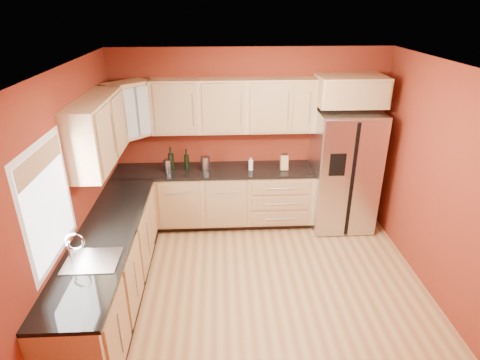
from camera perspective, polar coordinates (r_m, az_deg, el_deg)
The scene contains 23 objects.
floor at distance 4.92m, azimuth 3.11°, elevation -16.12°, with size 4.00×4.00×0.00m, color #9E673D.
ceiling at distance 3.79m, azimuth 4.02°, elevation 15.31°, with size 4.00×4.00×0.00m, color silver.
wall_back at distance 6.04m, azimuth 1.46°, elevation 6.10°, with size 4.00×0.04×2.60m, color maroon.
wall_front at distance 2.60m, azimuth 8.66°, elevation -22.80°, with size 4.00×0.04×2.60m, color maroon.
wall_left at distance 4.45m, azimuth -23.04°, elevation -2.90°, with size 0.04×4.00×2.60m, color maroon.
wall_right at distance 4.84m, azimuth 27.77°, elevation -1.65°, with size 0.04×4.00×2.60m, color maroon.
base_cabinets_back at distance 6.08m, azimuth -3.59°, elevation -2.61°, with size 2.90×0.60×0.88m, color #AC7A53.
base_cabinets_left at distance 4.79m, azimuth -17.90°, elevation -12.07°, with size 0.60×2.80×0.88m, color #AC7A53.
countertop_back at distance 5.88m, azimuth -3.71°, elevation 1.35°, with size 2.90×0.62×0.04m, color black.
countertop_left at distance 4.54m, azimuth -18.52°, elevation -7.37°, with size 0.62×2.80×0.04m, color black.
upper_cabinets_back at distance 5.72m, azimuth -0.90°, elevation 10.54°, with size 2.30×0.33×0.75m, color #AC7A53.
upper_cabinets_left at distance 4.85m, azimuth -19.55°, elevation 6.57°, with size 0.33×1.35×0.75m, color #AC7A53.
corner_upper_cabinet at distance 5.69m, azimuth -15.47°, elevation 9.59°, with size 0.62×0.33×0.75m, color #AC7A53.
over_fridge_cabinet at distance 5.82m, azimuth 15.45°, elevation 12.19°, with size 0.92×0.60×0.40m, color #AC7A53.
refrigerator at distance 6.09m, azimuth 14.46°, elevation 1.34°, with size 0.90×0.75×1.78m, color #B0B0B4.
window at distance 3.93m, azimuth -25.61°, elevation -2.96°, with size 0.03×0.90×1.00m, color white.
sink_faucet at distance 4.05m, azimuth -20.56°, elevation -9.00°, with size 0.50×0.42×0.30m, color white, non-canonical shape.
canister_left at distance 5.83m, azimuth -10.23°, elevation 2.02°, with size 0.12×0.12×0.19m, color #B0B0B4.
canister_right at distance 5.80m, azimuth -4.92°, elevation 2.33°, with size 0.13×0.13×0.21m, color #B0B0B4.
wine_bottle_a at distance 5.82m, azimuth -9.78°, elevation 2.93°, with size 0.08×0.08×0.37m, color black, non-canonical shape.
wine_bottle_b at distance 5.82m, azimuth -7.60°, elevation 2.87°, with size 0.07×0.07×0.32m, color black, non-canonical shape.
knife_block at distance 5.85m, azimuth 6.28°, elevation 2.50°, with size 0.11×0.10×0.21m, color tan.
soap_dispenser at distance 5.80m, azimuth 1.55°, elevation 2.32°, with size 0.06×0.06×0.19m, color white.
Camera 1 is at (-0.45, -3.72, 3.19)m, focal length 30.00 mm.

